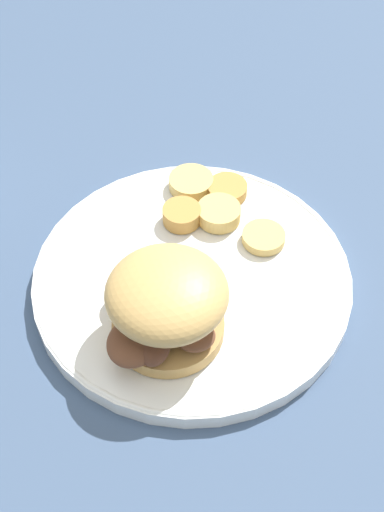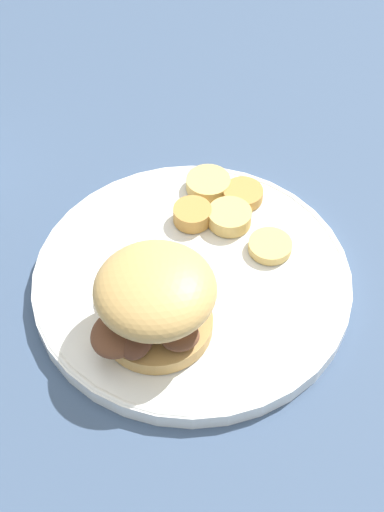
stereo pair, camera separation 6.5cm
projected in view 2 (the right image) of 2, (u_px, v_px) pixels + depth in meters
ground_plane at (192, 285)px, 0.68m from camera, size 4.00×4.00×0.00m
dinner_plate at (192, 279)px, 0.67m from camera, size 0.30×0.30×0.02m
sandwich at (152, 302)px, 0.60m from camera, size 0.11×0.12×0.08m
potato_round_0 at (243, 194)px, 0.73m from camera, size 0.04×0.04×0.01m
potato_round_1 at (230, 217)px, 0.70m from camera, size 0.04×0.04×0.02m
potato_round_2 at (270, 246)px, 0.68m from camera, size 0.04×0.04×0.01m
potato_round_3 at (192, 214)px, 0.71m from camera, size 0.04×0.04×0.02m
potato_round_4 at (208, 184)px, 0.74m from camera, size 0.05×0.05×0.01m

